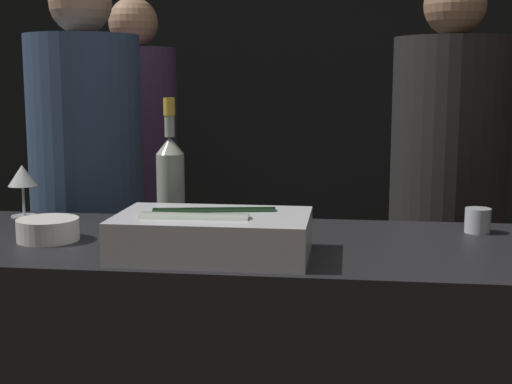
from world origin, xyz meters
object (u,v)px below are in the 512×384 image
object	(u,v)px
rose_wine_bottle	(171,177)
person_blond_tee	(137,174)
bowl_white	(48,229)
candle_votive	(478,220)
wine_glass	(22,178)
person_grey_polo	(447,198)
ice_bin_with_bottles	(211,233)
person_in_hoodie	(88,197)

from	to	relation	value
rose_wine_bottle	person_blond_tee	bearing A→B (deg)	111.10
bowl_white	candle_votive	size ratio (longest dim) A/B	2.29
wine_glass	person_grey_polo	distance (m)	1.42
ice_bin_with_bottles	person_in_hoodie	xyz separation A→B (m)	(-0.59, 0.79, -0.06)
bowl_white	person_grey_polo	distance (m)	1.39
rose_wine_bottle	bowl_white	bearing A→B (deg)	-143.72
bowl_white	person_in_hoodie	size ratio (longest dim) A/B	0.09
ice_bin_with_bottles	candle_votive	world-z (taller)	ice_bin_with_bottles
rose_wine_bottle	person_in_hoodie	xyz separation A→B (m)	(-0.42, 0.49, -0.14)
person_in_hoodie	rose_wine_bottle	bearing A→B (deg)	-147.58
rose_wine_bottle	person_grey_polo	bearing A→B (deg)	39.28
candle_votive	rose_wine_bottle	bearing A→B (deg)	-177.29
rose_wine_bottle	person_blond_tee	xyz separation A→B (m)	(-0.44, 1.14, -0.15)
wine_glass	candle_votive	xyz separation A→B (m)	(1.28, -0.06, -0.08)
person_blond_tee	person_grey_polo	world-z (taller)	person_grey_polo
person_blond_tee	rose_wine_bottle	bearing A→B (deg)	-149.67
bowl_white	candle_votive	bearing A→B (deg)	12.22
candle_votive	person_in_hoodie	bearing A→B (deg)	159.98
ice_bin_with_bottles	candle_votive	xyz separation A→B (m)	(0.65, 0.33, -0.02)
person_in_hoodie	person_blond_tee	world-z (taller)	person_in_hoodie
wine_glass	person_grey_polo	bearing A→B (deg)	24.11
person_blond_tee	wine_glass	bearing A→B (deg)	-172.23
wine_glass	person_in_hoodie	world-z (taller)	person_in_hoodie
person_grey_polo	rose_wine_bottle	bearing A→B (deg)	68.00
candle_votive	rose_wine_bottle	world-z (taller)	rose_wine_bottle
person_blond_tee	person_grey_polo	size ratio (longest dim) A/B	1.00
bowl_white	candle_votive	world-z (taller)	candle_votive
rose_wine_bottle	person_in_hoodie	size ratio (longest dim) A/B	0.21
person_in_hoodie	person_blond_tee	size ratio (longest dim) A/B	1.01
wine_glass	candle_votive	bearing A→B (deg)	-2.52
candle_votive	rose_wine_bottle	distance (m)	0.82
bowl_white	wine_glass	world-z (taller)	wine_glass
ice_bin_with_bottles	bowl_white	size ratio (longest dim) A/B	2.85
bowl_white	candle_votive	distance (m)	1.11
ice_bin_with_bottles	person_blond_tee	size ratio (longest dim) A/B	0.26
candle_votive	person_grey_polo	xyz separation A→B (m)	(0.01, 0.63, -0.04)
person_in_hoodie	person_grey_polo	size ratio (longest dim) A/B	1.00
wine_glass	person_in_hoodie	xyz separation A→B (m)	(0.05, 0.39, -0.12)
person_in_hoodie	person_blond_tee	xyz separation A→B (m)	(-0.02, 0.65, -0.00)
ice_bin_with_bottles	rose_wine_bottle	world-z (taller)	rose_wine_bottle
ice_bin_with_bottles	wine_glass	distance (m)	0.75
rose_wine_bottle	person_grey_polo	distance (m)	1.07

